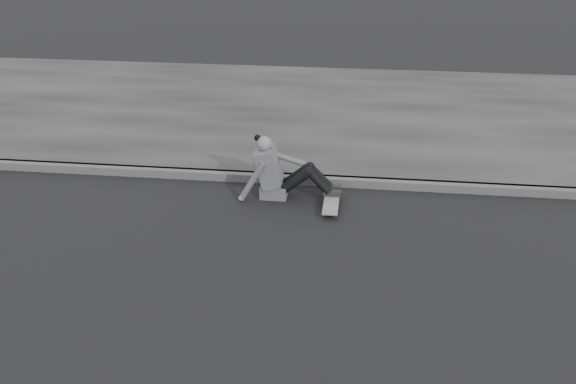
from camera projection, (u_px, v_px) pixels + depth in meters
The scene contains 5 objects.
ground at pixel (373, 290), 6.77m from camera, with size 80.00×80.00×0.00m, color black.
curb at pixel (373, 183), 9.06m from camera, with size 24.00×0.16×0.12m, color #515151.
sidewalk at pixel (374, 114), 11.76m from camera, with size 24.00×6.00×0.12m, color #313131.
skateboard at pixel (331, 202), 8.49m from camera, with size 0.20×0.78×0.09m.
seated_woman at pixel (279, 172), 8.67m from camera, with size 1.38×0.46×0.88m.
Camera 1 is at (-0.21, -5.73, 3.87)m, focal length 40.00 mm.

